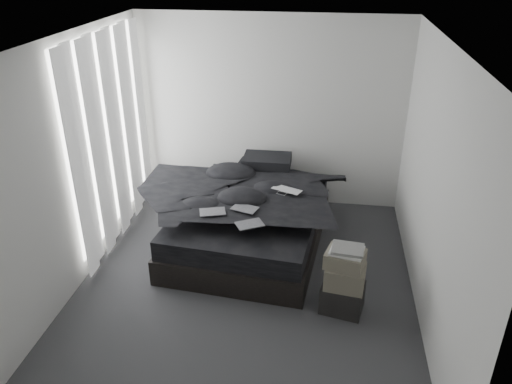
# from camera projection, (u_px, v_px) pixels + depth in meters

# --- Properties ---
(floor) EXTENTS (3.60, 4.20, 0.01)m
(floor) POSITION_uv_depth(u_px,v_px,m) (245.00, 285.00, 5.47)
(floor) COLOR #353538
(floor) RESTS_ON ground
(ceiling) EXTENTS (3.60, 4.20, 0.01)m
(ceiling) POSITION_uv_depth(u_px,v_px,m) (242.00, 42.00, 4.30)
(ceiling) COLOR white
(ceiling) RESTS_ON ground
(wall_back) EXTENTS (3.60, 0.01, 2.60)m
(wall_back) POSITION_uv_depth(u_px,v_px,m) (270.00, 113.00, 6.74)
(wall_back) COLOR silver
(wall_back) RESTS_ON ground
(wall_front) EXTENTS (3.60, 0.01, 2.60)m
(wall_front) POSITION_uv_depth(u_px,v_px,m) (186.00, 323.00, 3.03)
(wall_front) COLOR silver
(wall_front) RESTS_ON ground
(wall_left) EXTENTS (0.01, 4.20, 2.60)m
(wall_left) POSITION_uv_depth(u_px,v_px,m) (71.00, 167.00, 5.12)
(wall_left) COLOR silver
(wall_left) RESTS_ON ground
(wall_right) EXTENTS (0.01, 4.20, 2.60)m
(wall_right) POSITION_uv_depth(u_px,v_px,m) (434.00, 190.00, 4.65)
(wall_right) COLOR silver
(wall_right) RESTS_ON ground
(window_left) EXTENTS (0.02, 2.00, 2.30)m
(window_left) POSITION_uv_depth(u_px,v_px,m) (108.00, 133.00, 5.89)
(window_left) COLOR white
(window_left) RESTS_ON wall_left
(curtain_left) EXTENTS (0.06, 2.12, 2.48)m
(curtain_left) POSITION_uv_depth(u_px,v_px,m) (113.00, 139.00, 5.91)
(curtain_left) COLOR white
(curtain_left) RESTS_ON wall_left
(bed) EXTENTS (1.89, 2.37, 0.30)m
(bed) POSITION_uv_depth(u_px,v_px,m) (250.00, 232.00, 6.18)
(bed) COLOR black
(bed) RESTS_ON floor
(mattress) EXTENTS (1.82, 2.30, 0.24)m
(mattress) POSITION_uv_depth(u_px,v_px,m) (250.00, 213.00, 6.06)
(mattress) COLOR black
(mattress) RESTS_ON bed
(duvet) EXTENTS (1.81, 2.05, 0.26)m
(duvet) POSITION_uv_depth(u_px,v_px,m) (249.00, 197.00, 5.90)
(duvet) COLOR black
(duvet) RESTS_ON mattress
(pillow_lower) EXTENTS (0.71, 0.51, 0.15)m
(pillow_lower) POSITION_uv_depth(u_px,v_px,m) (262.00, 170.00, 6.73)
(pillow_lower) COLOR black
(pillow_lower) RESTS_ON mattress
(pillow_upper) EXTENTS (0.63, 0.44, 0.14)m
(pillow_upper) POSITION_uv_depth(u_px,v_px,m) (267.00, 161.00, 6.63)
(pillow_upper) COLOR black
(pillow_upper) RESTS_ON pillow_lower
(laptop) EXTENTS (0.42, 0.35, 0.03)m
(laptop) POSITION_uv_depth(u_px,v_px,m) (285.00, 186.00, 5.84)
(laptop) COLOR silver
(laptop) RESTS_ON duvet
(comic_a) EXTENTS (0.32, 0.26, 0.01)m
(comic_a) POSITION_uv_depth(u_px,v_px,m) (212.00, 205.00, 5.43)
(comic_a) COLOR black
(comic_a) RESTS_ON duvet
(comic_b) EXTENTS (0.32, 0.26, 0.01)m
(comic_b) POSITION_uv_depth(u_px,v_px,m) (245.00, 201.00, 5.50)
(comic_b) COLOR black
(comic_b) RESTS_ON duvet
(comic_c) EXTENTS (0.33, 0.30, 0.01)m
(comic_c) POSITION_uv_depth(u_px,v_px,m) (250.00, 216.00, 5.19)
(comic_c) COLOR black
(comic_c) RESTS_ON duvet
(side_stand) EXTENTS (0.36, 0.36, 0.62)m
(side_stand) POSITION_uv_depth(u_px,v_px,m) (174.00, 199.00, 6.62)
(side_stand) COLOR black
(side_stand) RESTS_ON floor
(papers) EXTENTS (0.28, 0.23, 0.01)m
(papers) POSITION_uv_depth(u_px,v_px,m) (173.00, 178.00, 6.47)
(papers) COLOR white
(papers) RESTS_ON side_stand
(floor_books) EXTENTS (0.22, 0.26, 0.15)m
(floor_books) POSITION_uv_depth(u_px,v_px,m) (183.00, 231.00, 6.35)
(floor_books) COLOR black
(floor_books) RESTS_ON floor
(box_lower) EXTENTS (0.47, 0.40, 0.30)m
(box_lower) POSITION_uv_depth(u_px,v_px,m) (342.00, 297.00, 5.05)
(box_lower) COLOR black
(box_lower) RESTS_ON floor
(box_mid) EXTENTS (0.42, 0.35, 0.23)m
(box_mid) POSITION_uv_depth(u_px,v_px,m) (345.00, 276.00, 4.92)
(box_mid) COLOR #645E4F
(box_mid) RESTS_ON box_lower
(box_upper) EXTENTS (0.43, 0.38, 0.16)m
(box_upper) POSITION_uv_depth(u_px,v_px,m) (345.00, 259.00, 4.84)
(box_upper) COLOR #645E4F
(box_upper) RESTS_ON box_mid
(art_book_white) EXTENTS (0.36, 0.31, 0.03)m
(art_book_white) POSITION_uv_depth(u_px,v_px,m) (347.00, 251.00, 4.80)
(art_book_white) COLOR silver
(art_book_white) RESTS_ON box_upper
(art_book_snake) EXTENTS (0.33, 0.27, 0.03)m
(art_book_snake) POSITION_uv_depth(u_px,v_px,m) (348.00, 249.00, 4.77)
(art_book_snake) COLOR silver
(art_book_snake) RESTS_ON art_book_white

